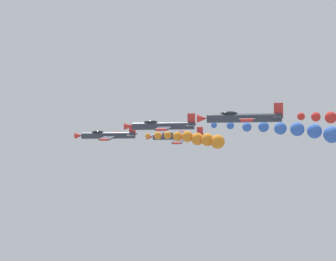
{
  "coord_description": "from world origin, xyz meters",
  "views": [
    {
      "loc": [
        -97.85,
        -13.92,
        54.72
      ],
      "look_at": [
        0.0,
        0.0,
        62.21
      ],
      "focal_mm": 69.33,
      "sensor_mm": 36.0,
      "label": 1
    }
  ],
  "objects_px": {
    "airplane_left_inner": "(162,126)",
    "airplane_right_inner": "(177,137)",
    "airplane_lead": "(107,135)",
    "airplane_left_outer": "(243,118)"
  },
  "relations": [
    {
      "from": "airplane_left_inner",
      "to": "airplane_right_inner",
      "type": "distance_m",
      "value": 24.33
    },
    {
      "from": "airplane_lead",
      "to": "airplane_right_inner",
      "type": "distance_m",
      "value": 15.33
    },
    {
      "from": "airplane_lead",
      "to": "airplane_left_outer",
      "type": "xyz_separation_m",
      "value": [
        -26.5,
        -23.09,
        0.1
      ]
    },
    {
      "from": "airplane_lead",
      "to": "airplane_right_inner",
      "type": "xyz_separation_m",
      "value": [
        11.48,
        -10.15,
        0.44
      ]
    },
    {
      "from": "airplane_lead",
      "to": "airplane_left_outer",
      "type": "height_order",
      "value": "airplane_left_outer"
    },
    {
      "from": "airplane_left_inner",
      "to": "airplane_left_outer",
      "type": "relative_size",
      "value": 1.0
    },
    {
      "from": "airplane_left_inner",
      "to": "airplane_left_outer",
      "type": "bearing_deg",
      "value": -138.86
    },
    {
      "from": "airplane_lead",
      "to": "airplane_left_inner",
      "type": "relative_size",
      "value": 1.0
    },
    {
      "from": "airplane_left_inner",
      "to": "airplane_right_inner",
      "type": "xyz_separation_m",
      "value": [
        24.31,
        1.0,
        0.05
      ]
    },
    {
      "from": "airplane_lead",
      "to": "airplane_left_outer",
      "type": "relative_size",
      "value": 1.0
    }
  ]
}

